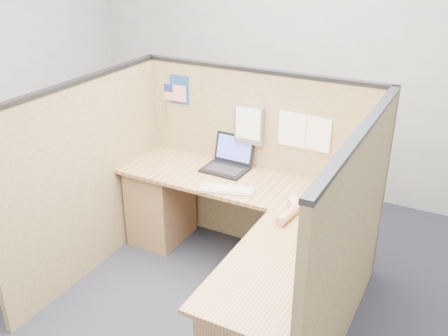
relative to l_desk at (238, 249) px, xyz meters
The scene contains 13 objects.
floor 0.52m from the l_desk, 122.80° to the right, with size 5.00×5.00×0.00m, color #21232F.
wall_back 2.22m from the l_desk, 95.35° to the left, with size 5.00×5.00×0.00m, color #949699.
cubicle_partitions 0.44m from the l_desk, 142.47° to the left, with size 2.06×1.83×1.53m.
l_desk is the anchor object (origin of this frame).
laptop 0.78m from the l_desk, 122.96° to the left, with size 0.35×0.34×0.25m.
keyboard 0.44m from the l_desk, 134.95° to the left, with size 0.42×0.24×0.03m.
mouse 0.54m from the l_desk, 32.13° to the left, with size 0.10×0.06×0.04m, color silver.
hand_forearm 0.52m from the l_desk, 13.77° to the left, with size 0.10×0.36×0.08m.
blue_poster 1.43m from the l_desk, 142.50° to the left, with size 0.18×0.00×0.24m, color navy.
american_flag 1.44m from the l_desk, 144.83° to the left, with size 0.21×0.01×0.37m.
file_holder 0.99m from the l_desk, 109.68° to the left, with size 0.24×0.05×0.30m.
paper_left 0.99m from the l_desk, 80.92° to the left, with size 0.21×0.00×0.27m, color white.
paper_right 1.03m from the l_desk, 65.61° to the left, with size 0.21×0.00×0.27m, color white.
Camera 1 is at (1.50, -2.41, 2.43)m, focal length 40.00 mm.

